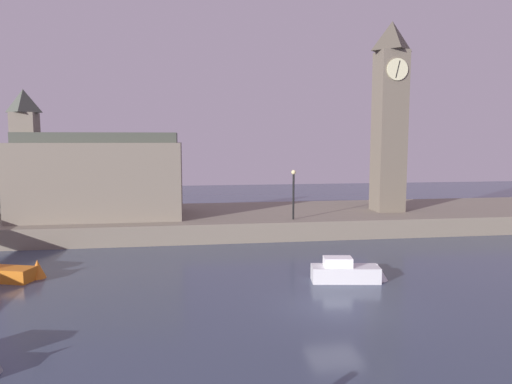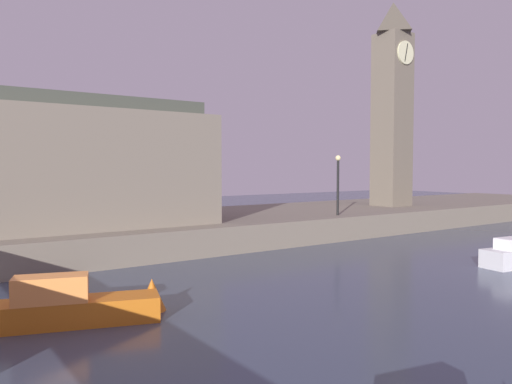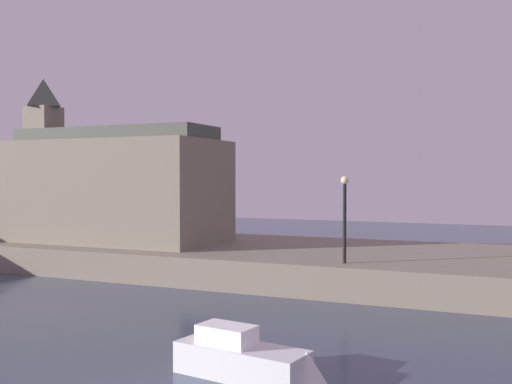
% 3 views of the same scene
% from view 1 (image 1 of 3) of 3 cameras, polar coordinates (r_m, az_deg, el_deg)
% --- Properties ---
extents(ground_plane, '(120.00, 120.00, 0.00)m').
position_cam_1_polar(ground_plane, '(22.66, 9.60, -13.70)').
color(ground_plane, '#384256').
extents(far_embankment, '(70.00, 12.00, 1.50)m').
position_cam_1_polar(far_embankment, '(41.37, 1.07, -3.37)').
color(far_embankment, slate).
rests_on(far_embankment, ground).
extents(clock_tower, '(2.64, 2.67, 16.32)m').
position_cam_1_polar(clock_tower, '(42.74, 15.99, 9.00)').
color(clock_tower, '#6B6051').
rests_on(clock_tower, far_embankment).
extents(parliament_hall, '(13.07, 6.61, 10.18)m').
position_cam_1_polar(parliament_hall, '(39.94, -18.89, 1.89)').
color(parliament_hall, slate).
rests_on(parliament_hall, far_embankment).
extents(streetlamp, '(0.36, 0.36, 3.92)m').
position_cam_1_polar(streetlamp, '(36.74, 4.59, 0.41)').
color(streetlamp, black).
rests_on(streetlamp, far_embankment).
extents(boat_ferry_white, '(4.42, 1.84, 1.37)m').
position_cam_1_polar(boat_ferry_white, '(26.58, 11.52, -9.53)').
color(boat_ferry_white, silver).
rests_on(boat_ferry_white, ground).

